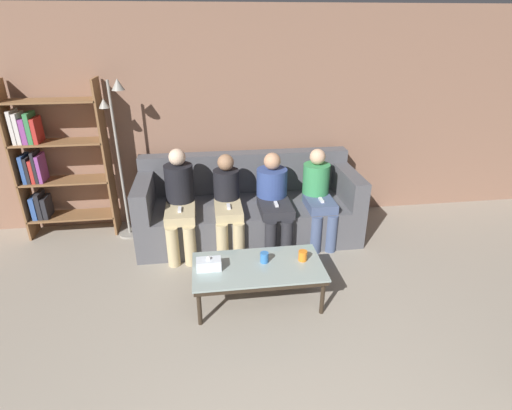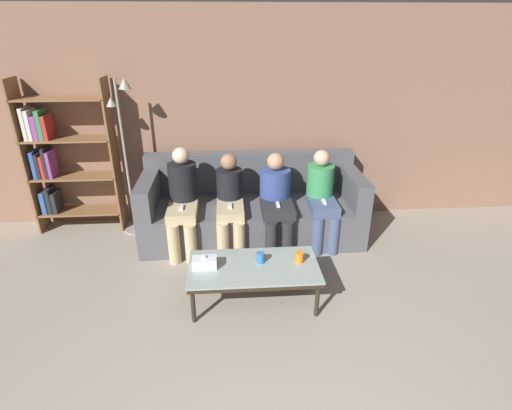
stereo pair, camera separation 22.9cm
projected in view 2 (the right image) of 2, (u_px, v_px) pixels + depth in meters
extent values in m
cube|color=#8C6651|center=(249.00, 119.00, 4.94)|extent=(12.00, 0.06, 2.60)
cube|color=#515156|center=(252.00, 219.00, 4.83)|extent=(2.56, 0.98, 0.45)
cube|color=#515156|center=(250.00, 171.00, 4.99)|extent=(2.56, 0.20, 0.50)
cube|color=#515156|center=(149.00, 192.00, 4.58)|extent=(0.18, 0.98, 0.35)
cube|color=#515156|center=(352.00, 186.00, 4.74)|extent=(0.18, 0.98, 0.35)
cube|color=#8C9E99|center=(254.00, 267.00, 3.63)|extent=(1.19, 0.63, 0.02)
cube|color=#2D2319|center=(254.00, 269.00, 3.64)|extent=(1.16, 0.61, 0.04)
cylinder|color=#2D2319|center=(193.00, 307.00, 3.45)|extent=(0.04, 0.04, 0.32)
cylinder|color=#2D2319|center=(317.00, 301.00, 3.52)|extent=(0.04, 0.04, 0.32)
cylinder|color=#2D2319|center=(197.00, 272.00, 3.92)|extent=(0.04, 0.04, 0.32)
cylinder|color=#2D2319|center=(306.00, 268.00, 3.99)|extent=(0.04, 0.04, 0.32)
cylinder|color=#3372BF|center=(261.00, 258.00, 3.66)|extent=(0.08, 0.08, 0.10)
cylinder|color=orange|center=(299.00, 257.00, 3.67)|extent=(0.08, 0.08, 0.10)
cube|color=silver|center=(205.00, 263.00, 3.58)|extent=(0.22, 0.12, 0.10)
sphere|color=white|center=(204.00, 257.00, 3.56)|extent=(0.04, 0.04, 0.04)
cube|color=brown|center=(29.00, 159.00, 4.72)|extent=(0.02, 0.32, 1.85)
cube|color=brown|center=(115.00, 157.00, 4.78)|extent=(0.02, 0.32, 1.85)
cube|color=brown|center=(83.00, 210.00, 5.04)|extent=(1.00, 0.32, 0.02)
cube|color=#33569E|center=(46.00, 201.00, 4.95)|extent=(0.06, 0.24, 0.28)
cube|color=#232328|center=(51.00, 199.00, 4.95)|extent=(0.05, 0.24, 0.32)
cube|color=#232328|center=(57.00, 201.00, 4.96)|extent=(0.05, 0.24, 0.26)
cube|color=brown|center=(76.00, 176.00, 4.85)|extent=(1.00, 0.32, 0.02)
cube|color=#33569E|center=(37.00, 164.00, 4.75)|extent=(0.04, 0.24, 0.32)
cube|color=#232328|center=(41.00, 164.00, 4.75)|extent=(0.04, 0.24, 0.30)
cube|color=red|center=(45.00, 165.00, 4.76)|extent=(0.04, 0.24, 0.27)
cube|color=#232328|center=(48.00, 162.00, 4.75)|extent=(0.03, 0.24, 0.36)
cube|color=#8E4293|center=(52.00, 163.00, 4.76)|extent=(0.04, 0.24, 0.32)
cube|color=brown|center=(68.00, 139.00, 4.65)|extent=(1.00, 0.32, 0.02)
cube|color=silver|center=(27.00, 123.00, 4.54)|extent=(0.04, 0.24, 0.36)
cube|color=silver|center=(32.00, 124.00, 4.55)|extent=(0.04, 0.24, 0.34)
cube|color=#8E4293|center=(38.00, 127.00, 4.57)|extent=(0.06, 0.24, 0.28)
cube|color=#38844C|center=(42.00, 124.00, 4.56)|extent=(0.05, 0.24, 0.33)
cube|color=red|center=(48.00, 127.00, 4.58)|extent=(0.05, 0.24, 0.28)
cube|color=brown|center=(60.00, 98.00, 4.46)|extent=(1.00, 0.32, 0.02)
cylinder|color=gray|center=(136.00, 230.00, 5.04)|extent=(0.26, 0.26, 0.02)
cylinder|color=gray|center=(126.00, 161.00, 4.66)|extent=(0.03, 0.03, 1.85)
cone|color=gray|center=(124.00, 83.00, 4.30)|extent=(0.14, 0.14, 0.12)
cone|color=gray|center=(111.00, 102.00, 4.41)|extent=(0.12, 0.12, 0.10)
cylinder|color=tan|center=(174.00, 244.00, 4.29)|extent=(0.13, 0.13, 0.45)
cylinder|color=tan|center=(191.00, 244.00, 4.30)|extent=(0.13, 0.13, 0.45)
cube|color=tan|center=(183.00, 211.00, 4.40)|extent=(0.32, 0.48, 0.10)
cylinder|color=black|center=(183.00, 185.00, 4.53)|extent=(0.32, 0.32, 0.52)
sphere|color=beige|center=(181.00, 156.00, 4.38)|extent=(0.19, 0.19, 0.19)
cube|color=white|center=(182.00, 207.00, 4.33)|extent=(0.04, 0.12, 0.02)
cylinder|color=tan|center=(223.00, 242.00, 4.33)|extent=(0.13, 0.13, 0.45)
cylinder|color=tan|center=(239.00, 241.00, 4.34)|extent=(0.13, 0.13, 0.45)
cube|color=tan|center=(230.00, 209.00, 4.44)|extent=(0.30, 0.47, 0.10)
cylinder|color=black|center=(230.00, 188.00, 4.58)|extent=(0.30, 0.30, 0.43)
sphere|color=#997051|center=(229.00, 162.00, 4.45)|extent=(0.19, 0.19, 0.19)
cube|color=white|center=(230.00, 206.00, 4.37)|extent=(0.04, 0.12, 0.02)
cylinder|color=#28282D|center=(271.00, 241.00, 4.35)|extent=(0.13, 0.13, 0.45)
cylinder|color=#28282D|center=(288.00, 240.00, 4.36)|extent=(0.13, 0.13, 0.45)
cube|color=#28282D|center=(277.00, 208.00, 4.46)|extent=(0.35, 0.49, 0.10)
cylinder|color=#334784|center=(275.00, 187.00, 4.62)|extent=(0.35, 0.35, 0.42)
sphere|color=tan|center=(276.00, 162.00, 4.49)|extent=(0.19, 0.19, 0.19)
cube|color=white|center=(278.00, 205.00, 4.39)|extent=(0.04, 0.12, 0.02)
cylinder|color=#47567A|center=(317.00, 236.00, 4.45)|extent=(0.13, 0.13, 0.45)
cylinder|color=#47567A|center=(333.00, 236.00, 4.46)|extent=(0.13, 0.13, 0.45)
cube|color=#47567A|center=(323.00, 205.00, 4.53)|extent=(0.31, 0.42, 0.10)
cylinder|color=#388E51|center=(320.00, 184.00, 4.65)|extent=(0.31, 0.31, 0.46)
sphere|color=#DBAD89|center=(322.00, 158.00, 4.51)|extent=(0.18, 0.18, 0.18)
cube|color=white|center=(324.00, 202.00, 4.46)|extent=(0.04, 0.12, 0.02)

